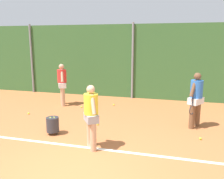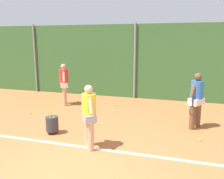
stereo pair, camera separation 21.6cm
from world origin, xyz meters
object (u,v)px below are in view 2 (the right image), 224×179
(player_midcourt, at_px, (196,98))
(tennis_ball_5, at_px, (83,107))
(tennis_ball_3, at_px, (98,124))
(tennis_ball_0, at_px, (30,113))
(tennis_ball_6, at_px, (200,140))
(player_foreground_near, at_px, (89,113))
(tennis_ball_1, at_px, (115,105))
(player_backcourt_far, at_px, (64,82))
(ball_hopper, at_px, (52,124))

(player_midcourt, bearing_deg, tennis_ball_5, -72.65)
(player_midcourt, distance_m, tennis_ball_5, 4.48)
(tennis_ball_3, bearing_deg, tennis_ball_0, 171.14)
(player_midcourt, relative_size, tennis_ball_6, 25.90)
(player_midcourt, xyz_separation_m, tennis_ball_6, (0.11, -0.99, -0.92))
(player_foreground_near, bearing_deg, tennis_ball_1, -28.41)
(tennis_ball_3, relative_size, tennis_ball_6, 1.00)
(tennis_ball_5, bearing_deg, player_backcourt_far, 167.80)
(player_foreground_near, xyz_separation_m, tennis_ball_1, (-0.48, 4.04, -0.87))
(player_midcourt, distance_m, tennis_ball_0, 5.84)
(tennis_ball_1, relative_size, tennis_ball_6, 1.00)
(player_backcourt_far, xyz_separation_m, tennis_ball_1, (2.09, 0.46, -0.93))
(player_midcourt, height_order, ball_hopper, player_midcourt)
(player_backcourt_far, distance_m, tennis_ball_0, 1.89)
(tennis_ball_0, xyz_separation_m, tennis_ball_5, (1.53, 1.33, 0.00))
(player_foreground_near, height_order, tennis_ball_0, player_foreground_near)
(tennis_ball_3, height_order, tennis_ball_5, same)
(player_foreground_near, height_order, player_midcourt, player_midcourt)
(tennis_ball_6, bearing_deg, player_midcourt, 96.53)
(ball_hopper, bearing_deg, player_backcourt_far, 111.33)
(ball_hopper, distance_m, tennis_ball_6, 4.15)
(tennis_ball_1, bearing_deg, ball_hopper, -104.87)
(tennis_ball_6, bearing_deg, tennis_ball_0, 172.29)
(tennis_ball_3, distance_m, tennis_ball_5, 2.18)
(ball_hopper, height_order, tennis_ball_5, ball_hopper)
(tennis_ball_3, height_order, tennis_ball_6, same)
(tennis_ball_6, bearing_deg, tennis_ball_3, 173.35)
(player_midcourt, relative_size, tennis_ball_0, 25.90)
(player_midcourt, xyz_separation_m, tennis_ball_1, (-3.06, 1.79, -0.92))
(tennis_ball_0, bearing_deg, tennis_ball_1, 36.19)
(ball_hopper, bearing_deg, player_midcourt, 22.70)
(tennis_ball_3, xyz_separation_m, tennis_ball_5, (-1.28, 1.77, 0.00))
(tennis_ball_0, relative_size, tennis_ball_3, 1.00)
(player_foreground_near, relative_size, player_midcourt, 0.94)
(player_midcourt, relative_size, player_backcourt_far, 1.00)
(ball_hopper, distance_m, tennis_ball_5, 2.82)
(player_foreground_near, xyz_separation_m, tennis_ball_5, (-1.66, 3.38, -0.87))
(player_foreground_near, distance_m, player_midcourt, 3.42)
(tennis_ball_1, bearing_deg, tennis_ball_3, -87.63)
(player_midcourt, xyz_separation_m, player_backcourt_far, (-5.14, 1.33, 0.01))
(tennis_ball_6, bearing_deg, tennis_ball_1, 138.75)
(player_midcourt, bearing_deg, player_foreground_near, -16.55)
(tennis_ball_1, bearing_deg, player_midcourt, -30.37)
(tennis_ball_0, height_order, tennis_ball_3, same)
(ball_hopper, relative_size, tennis_ball_1, 7.78)
(ball_hopper, relative_size, tennis_ball_6, 7.78)
(player_midcourt, bearing_deg, tennis_ball_1, -87.99)
(tennis_ball_0, relative_size, tennis_ball_5, 1.00)
(player_foreground_near, xyz_separation_m, tennis_ball_3, (-0.38, 1.62, -0.87))
(player_midcourt, relative_size, tennis_ball_3, 25.90)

